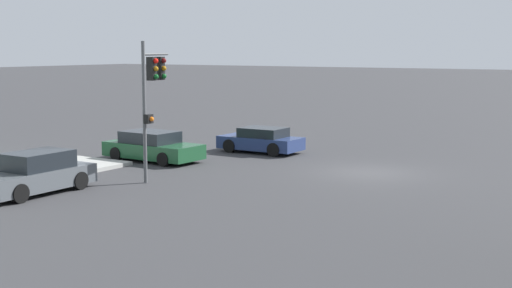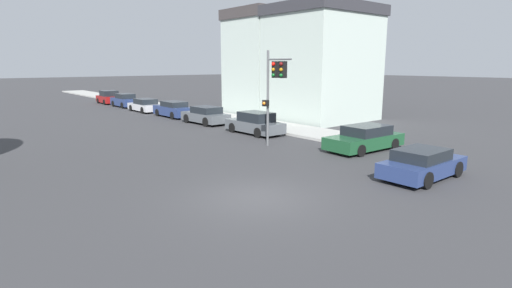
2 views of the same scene
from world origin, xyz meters
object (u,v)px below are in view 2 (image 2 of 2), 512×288
at_px(traffic_signal, 274,81).
at_px(crossing_car_1, 365,138).
at_px(parked_car_3, 145,105).
at_px(parked_car_2, 173,109).
at_px(parked_car_4, 125,101).
at_px(parked_car_1, 205,115).
at_px(parked_car_5, 109,98).
at_px(parked_car_0, 255,124).
at_px(crossing_car_0, 422,164).

relative_size(traffic_signal, crossing_car_1, 1.14).
xyz_separation_m(traffic_signal, crossing_car_1, (3.28, -3.79, -3.08)).
bearing_deg(parked_car_3, parked_car_2, -177.64).
relative_size(crossing_car_1, parked_car_2, 1.02).
height_order(crossing_car_1, parked_car_4, parked_car_4).
height_order(traffic_signal, parked_car_1, traffic_signal).
xyz_separation_m(parked_car_4, parked_car_5, (0.04, 5.02, 0.02)).
xyz_separation_m(parked_car_0, parked_car_2, (-0.02, 11.45, -0.02)).
relative_size(parked_car_4, parked_car_5, 1.07).
xyz_separation_m(crossing_car_0, parked_car_5, (1.57, 40.32, 0.12)).
bearing_deg(parked_car_5, crossing_car_0, 179.63).
bearing_deg(traffic_signal, parked_car_0, -122.43).
relative_size(crossing_car_0, parked_car_4, 0.98).
distance_m(traffic_signal, crossing_car_0, 9.19).
bearing_deg(crossing_car_0, parked_car_0, 82.82).
relative_size(traffic_signal, parked_car_0, 1.22).
bearing_deg(parked_car_4, parked_car_0, 179.49).
height_order(crossing_car_1, parked_car_2, parked_car_2).
height_order(crossing_car_1, parked_car_5, parked_car_5).
bearing_deg(crossing_car_0, traffic_signal, 92.59).
xyz_separation_m(traffic_signal, parked_car_1, (1.95, 10.23, -3.06)).
relative_size(parked_car_1, parked_car_2, 0.95).
height_order(parked_car_2, parked_car_5, parked_car_5).
distance_m(crossing_car_1, parked_car_2, 19.39).
height_order(parked_car_3, parked_car_5, parked_car_5).
height_order(parked_car_1, parked_car_3, parked_car_1).
distance_m(parked_car_1, parked_car_5, 21.45).
relative_size(crossing_car_1, parked_car_0, 1.07).
bearing_deg(parked_car_3, parked_car_5, -0.76).
bearing_deg(parked_car_2, parked_car_4, 0.47).
distance_m(parked_car_0, parked_car_5, 27.58).
relative_size(traffic_signal, parked_car_5, 1.37).
relative_size(parked_car_3, parked_car_5, 1.14).
relative_size(parked_car_2, parked_car_4, 1.11).
distance_m(crossing_car_0, parked_car_4, 35.34).
bearing_deg(parked_car_4, crossing_car_0, 176.91).
xyz_separation_m(traffic_signal, parked_car_3, (1.77, 21.06, -3.11)).
bearing_deg(parked_car_1, parked_car_0, 178.15).
relative_size(parked_car_0, parked_car_5, 1.13).
bearing_deg(parked_car_3, parked_car_1, -178.70).
xyz_separation_m(parked_car_2, parked_car_3, (-0.19, 5.51, -0.06)).
bearing_deg(parked_car_0, parked_car_5, -0.44).
distance_m(parked_car_3, parked_car_4, 5.61).
distance_m(crossing_car_0, parked_car_1, 18.93).
bearing_deg(parked_car_0, parked_car_2, -0.34).
bearing_deg(parked_car_2, traffic_signal, 173.19).
height_order(traffic_signal, parked_car_4, traffic_signal).
height_order(traffic_signal, parked_car_3, traffic_signal).
distance_m(crossing_car_0, parked_car_2, 24.24).
height_order(parked_car_0, parked_car_2, parked_car_0).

